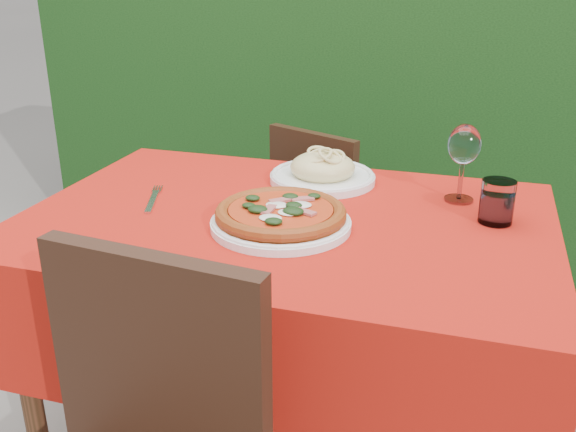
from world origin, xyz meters
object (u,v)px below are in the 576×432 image
(water_glass, at_px, (497,204))
(wine_glass, at_px, (464,148))
(pizza_plate, at_px, (281,216))
(pasta_plate, at_px, (323,172))
(chair_far, at_px, (327,220))
(fork, at_px, (152,201))

(water_glass, bearing_deg, wine_glass, 125.14)
(pizza_plate, relative_size, pasta_plate, 1.27)
(chair_far, distance_m, fork, 0.83)
(pizza_plate, bearing_deg, chair_far, 95.43)
(chair_far, bearing_deg, wine_glass, 158.37)
(pasta_plate, bearing_deg, wine_glass, -6.79)
(water_glass, bearing_deg, pizza_plate, -159.50)
(fork, bearing_deg, chair_far, 48.12)
(chair_far, bearing_deg, fork, 92.60)
(pasta_plate, xyz_separation_m, wine_glass, (0.37, -0.04, 0.11))
(fork, bearing_deg, pasta_plate, 17.59)
(chair_far, distance_m, pizza_plate, 0.85)
(pizza_plate, bearing_deg, wine_glass, 38.38)
(wine_glass, bearing_deg, chair_far, 133.89)
(pasta_plate, xyz_separation_m, fork, (-0.37, -0.29, -0.03))
(pasta_plate, height_order, water_glass, water_glass)
(water_glass, distance_m, wine_glass, 0.18)
(water_glass, relative_size, wine_glass, 0.52)
(wine_glass, height_order, fork, wine_glass)
(pasta_plate, distance_m, fork, 0.47)
(pasta_plate, bearing_deg, pizza_plate, -91.89)
(chair_far, relative_size, pizza_plate, 2.14)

